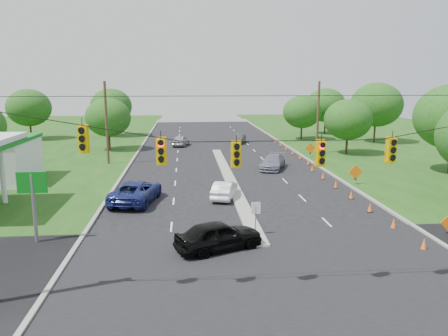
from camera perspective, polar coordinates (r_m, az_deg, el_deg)
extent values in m
plane|color=black|center=(20.72, 6.86, -14.46)|extent=(160.00, 160.00, 0.00)
cube|color=black|center=(20.72, 6.86, -14.46)|extent=(160.00, 14.00, 0.02)
cube|color=gray|center=(49.43, -12.09, 0.56)|extent=(0.25, 110.00, 0.16)
cube|color=gray|center=(51.06, 11.03, 0.94)|extent=(0.25, 110.00, 0.16)
cube|color=gray|center=(40.45, 0.73, -1.54)|extent=(1.00, 34.00, 0.18)
cylinder|color=gray|center=(25.86, 4.16, -6.94)|extent=(0.06, 0.06, 1.80)
cube|color=white|center=(25.62, 4.18, -5.24)|extent=(0.55, 0.04, 0.70)
cylinder|color=black|center=(17.81, 8.06, 4.82)|extent=(24.00, 0.04, 0.04)
cube|color=#FFC800|center=(17.82, -17.95, 3.58)|extent=(0.34, 0.24, 1.00)
cube|color=#FFC800|center=(17.48, -8.20, 2.13)|extent=(0.34, 0.24, 1.00)
cube|color=#FFC800|center=(17.60, 1.61, 1.73)|extent=(0.34, 0.24, 1.00)
cube|color=#FFC800|center=(18.34, 12.55, 1.85)|extent=(0.34, 0.24, 1.00)
cube|color=#FFC800|center=(19.44, 21.02, 2.15)|extent=(0.34, 0.24, 1.00)
cylinder|color=#422D1C|center=(49.17, -15.09, 5.67)|extent=(0.28, 0.28, 9.00)
cylinder|color=#422D1C|center=(55.93, 12.16, 6.43)|extent=(0.28, 0.28, 9.00)
cylinder|color=gray|center=(26.59, -23.56, -4.88)|extent=(0.20, 0.20, 4.00)
cube|color=#086E14|center=(26.24, -23.81, -1.73)|extent=(1.60, 0.15, 1.20)
cylinder|color=white|center=(35.99, -26.98, -0.49)|extent=(0.36, 0.36, 4.80)
cone|color=orange|center=(26.23, 24.66, -8.98)|extent=(0.32, 0.32, 0.70)
cone|color=orange|center=(29.14, 21.27, -6.73)|extent=(0.32, 0.32, 0.70)
cone|color=orange|center=(32.16, 18.53, -4.87)|extent=(0.32, 0.32, 0.70)
cone|color=orange|center=(35.27, 16.28, -3.33)|extent=(0.32, 0.32, 0.70)
cone|color=orange|center=(38.45, 14.40, -2.04)|extent=(0.32, 0.32, 0.70)
cone|color=orange|center=(41.68, 12.81, -0.95)|extent=(0.32, 0.32, 0.70)
cone|color=orange|center=(44.95, 11.46, -0.01)|extent=(0.32, 0.32, 0.70)
cone|color=orange|center=(48.42, 10.97, 0.81)|extent=(0.32, 0.32, 0.70)
cone|color=orange|center=(51.74, 9.91, 1.51)|extent=(0.32, 0.32, 0.70)
cone|color=orange|center=(55.08, 8.97, 2.13)|extent=(0.32, 0.32, 0.70)
cone|color=orange|center=(58.44, 8.15, 2.67)|extent=(0.32, 0.32, 0.70)
cone|color=orange|center=(61.81, 7.41, 3.16)|extent=(0.32, 0.32, 0.70)
cone|color=orange|center=(65.20, 6.75, 3.59)|extent=(0.32, 0.32, 0.70)
cube|color=black|center=(40.05, 16.75, -1.35)|extent=(0.06, 0.58, 0.26)
cube|color=black|center=(40.05, 16.75, -1.35)|extent=(0.06, 0.58, 0.26)
cube|color=orange|center=(39.93, 16.80, -0.51)|extent=(1.27, 0.05, 1.27)
cube|color=black|center=(53.05, 11.19, 1.92)|extent=(0.06, 0.58, 0.26)
cube|color=black|center=(53.05, 11.19, 1.92)|extent=(0.06, 0.58, 0.26)
cube|color=orange|center=(52.96, 11.21, 2.56)|extent=(1.27, 0.05, 1.27)
cylinder|color=black|center=(74.59, -23.92, 4.51)|extent=(0.28, 0.28, 2.88)
ellipsoid|color=#194C14|center=(74.31, -24.14, 7.20)|extent=(6.72, 6.72, 5.76)
cylinder|color=black|center=(59.58, -14.74, 3.46)|extent=(0.28, 0.28, 2.52)
ellipsoid|color=#194C14|center=(59.26, -14.89, 6.41)|extent=(5.88, 5.88, 5.04)
cylinder|color=black|center=(74.58, -14.40, 5.12)|extent=(0.28, 0.28, 2.88)
ellipsoid|color=#194C14|center=(74.31, -14.53, 7.82)|extent=(6.72, 6.72, 5.76)
cylinder|color=black|center=(56.48, 15.72, 3.00)|extent=(0.28, 0.28, 2.52)
ellipsoid|color=#194C14|center=(56.14, 15.89, 6.11)|extent=(5.88, 5.88, 5.04)
cylinder|color=black|center=(68.66, 19.06, 4.51)|extent=(0.28, 0.28, 3.24)
ellipsoid|color=#194C14|center=(68.35, 19.28, 7.80)|extent=(7.56, 7.56, 6.48)
cylinder|color=black|center=(77.45, 13.03, 5.40)|extent=(0.28, 0.28, 2.88)
ellipsoid|color=#194C14|center=(77.19, 13.15, 8.00)|extent=(6.72, 6.72, 5.76)
cylinder|color=black|center=(69.08, 10.07, 4.69)|extent=(0.28, 0.28, 2.52)
ellipsoid|color=#194C14|center=(68.80, 10.16, 7.23)|extent=(5.88, 5.88, 5.04)
imported|color=black|center=(23.73, -0.70, -8.82)|extent=(5.16, 3.62, 1.63)
imported|color=white|center=(33.97, 0.06, -2.85)|extent=(2.51, 4.36, 1.36)
imported|color=navy|center=(33.46, -11.43, -3.01)|extent=(3.96, 6.50, 1.69)
imported|color=slate|center=(45.53, 6.38, 0.78)|extent=(3.80, 5.50, 1.48)
imported|color=#A5A5A5|center=(61.96, -5.65, 3.59)|extent=(2.78, 4.72, 1.51)
imported|color=#2D2D2D|center=(64.33, 2.02, 3.82)|extent=(2.46, 4.10, 1.28)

